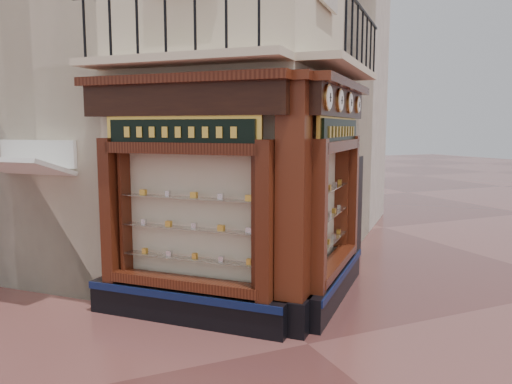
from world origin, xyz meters
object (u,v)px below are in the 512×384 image
clock_c (350,103)px  signboard_left (180,132)px  clock_a (328,97)px  signboard_right (339,131)px  clock_d (358,105)px  awning (27,302)px  corner_pilaster (293,209)px  clock_b (340,100)px

clock_c → signboard_left: size_ratio=0.20×
clock_a → signboard_right: bearing=4.5°
clock_c → clock_d: size_ratio=1.15×
signboard_right → clock_a: bearing=-175.5°
clock_d → awning: size_ratio=0.19×
corner_pilaster → clock_a: bearing=-51.3°
clock_a → awning: clock_a is taller
clock_b → clock_d: bearing=0.0°
clock_d → signboard_right: clock_d is taller
clock_d → clock_b: bearing=-180.0°
clock_a → clock_b: size_ratio=1.02×
clock_b → signboard_right: bearing=11.4°
corner_pilaster → signboard_right: bearing=-10.2°
clock_c → signboard_right: (-0.31, -0.15, -0.52)m
corner_pilaster → clock_d: (2.38, 1.78, 1.67)m
clock_b → clock_d: clock_b is taller
clock_c → awning: bearing=115.8°
clock_a → clock_d: 2.60m
clock_b → signboard_left: clock_b is taller
clock_a → clock_d: size_ratio=1.20×
corner_pilaster → clock_b: (1.15, 0.55, 1.67)m
signboard_right → corner_pilaster: bearing=169.8°
awning → signboard_right: size_ratio=0.80×
clock_c → clock_d: clock_c is taller
clock_c → signboard_right: 0.63m
clock_c → clock_b: bearing=-180.0°
clock_a → clock_c: bearing=0.0°
corner_pilaster → clock_b: size_ratio=10.09×
clock_b → awning: bearing=107.7°
clock_a → signboard_left: clock_a is taller
clock_d → signboard_left: (-3.85, -0.77, -0.52)m
clock_a → clock_c: size_ratio=1.05×
corner_pilaster → clock_d: size_ratio=11.88×
clock_a → clock_d: (1.84, 1.84, 0.00)m
corner_pilaster → signboard_right: corner_pilaster is taller
clock_c → awning: clock_c is taller
corner_pilaster → signboard_left: (-1.46, 1.01, 1.15)m
clock_b → signboard_left: bearing=124.9°
awning → signboard_right: signboard_right is taller
signboard_left → awning: bearing=3.3°
corner_pilaster → clock_c: size_ratio=10.34×
corner_pilaster → signboard_right: 2.12m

